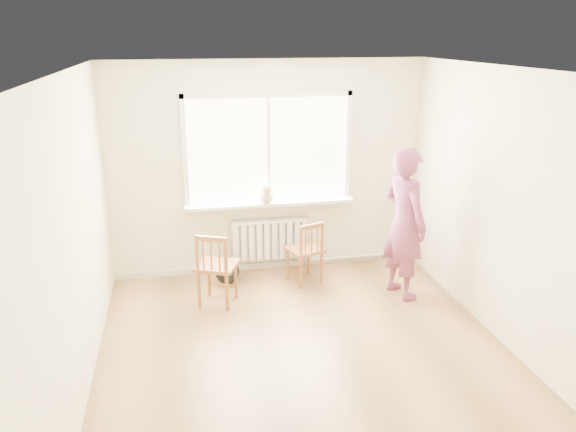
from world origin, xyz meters
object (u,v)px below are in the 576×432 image
chair_right (307,252)px  cat (266,194)px  chair_left (216,269)px  person (405,224)px  backpack (227,271)px

chair_right → cat: 0.88m
chair_left → person: bearing=-160.5°
chair_left → cat: bearing=-109.8°
chair_right → backpack: 1.02m
chair_right → person: bearing=133.4°
person → cat: person is taller
backpack → person: bearing=-19.7°
chair_right → cat: cat is taller
chair_left → chair_right: 1.21m
chair_right → chair_left: bearing=-1.1°
backpack → cat: bearing=19.1°
chair_left → cat: cat is taller
chair_right → cat: (-0.44, 0.37, 0.67)m
cat → backpack: bearing=-159.5°
cat → person: bearing=-30.0°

